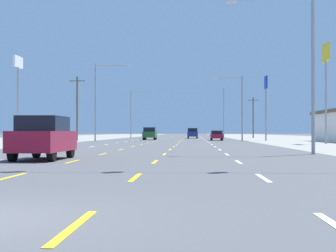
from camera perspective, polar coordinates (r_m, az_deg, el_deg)
The scene contains 17 objects.
ground_plane at distance 73.47m, azimuth 0.08°, elevation -1.63°, with size 572.00×572.00×0.00m, color #4C4C4F.
lane_markings at distance 111.94m, azimuth 0.97°, elevation -1.29°, with size 10.64×227.60×0.01m.
signal_span_wire at distance 19.61m, azimuth -7.22°, elevation 11.07°, with size 24.93×0.53×8.68m.
suv_inner_left_nearest at distance 24.46m, azimuth -13.43°, elevation -1.19°, with size 1.98×4.90×1.98m.
sedan_far_right_near at distance 77.81m, azimuth 5.32°, elevation -1.02°, with size 1.80×4.50×1.46m.
suv_inner_left_mid at distance 83.00m, azimuth -1.99°, elevation -0.81°, with size 1.98×4.90×1.98m.
suv_inner_right_midfar at distance 101.03m, azimuth 2.70°, elevation -0.78°, with size 1.98×4.90×1.98m.
pole_sign_left_row_1 at distance 58.58m, azimuth -16.04°, elevation 5.17°, with size 0.24×2.59×9.40m.
pole_sign_right_row_1 at distance 57.94m, azimuth 16.83°, elevation 6.26°, with size 0.24×2.47×10.60m.
pole_sign_right_row_2 at distance 76.57m, azimuth 10.62°, elevation 3.63°, with size 0.24×1.89×9.29m.
streetlight_right_row_0 at distance 30.77m, azimuth 14.48°, elevation 7.08°, with size 4.92×0.26×9.08m.
streetlight_left_row_1 at distance 73.21m, azimuth -7.54°, elevation 3.30°, with size 5.08×0.26×10.78m.
streetlight_right_row_1 at distance 72.28m, azimuth 7.76°, elevation 2.50°, with size 4.00×0.26×8.97m.
streetlight_left_row_2 at distance 114.76m, azimuth -3.81°, elevation 1.77°, with size 5.08×0.26×10.39m.
streetlight_right_row_2 at distance 114.21m, azimuth 5.92°, elevation 1.82°, with size 3.84×0.26×10.82m.
utility_pole_left_row_1 at distance 74.62m, azimuth -9.89°, elevation 2.02°, with size 2.20×0.26×9.05m.
utility_pole_right_row_2 at distance 107.66m, azimuth 9.27°, elevation 1.00°, with size 2.20×0.26×8.31m.
Camera 1 is at (3.32, -7.38, 1.26)m, focal length 55.89 mm.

